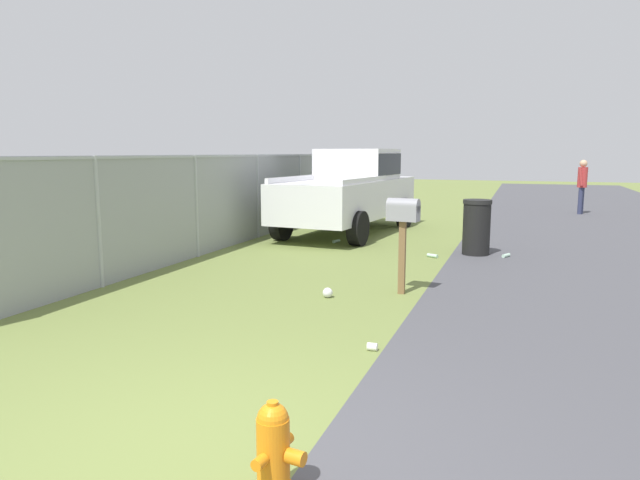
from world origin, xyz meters
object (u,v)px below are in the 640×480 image
at_px(fire_hydrant, 274,453).
at_px(mailbox, 403,218).
at_px(pickup_truck, 351,189).
at_px(trash_bin, 476,227).
at_px(pedestrian, 582,183).

xyz_separation_m(fire_hydrant, mailbox, (5.06, 0.28, 0.80)).
bearing_deg(pickup_truck, trash_bin, -119.19).
relative_size(fire_hydrant, trash_bin, 0.55).
xyz_separation_m(fire_hydrant, pickup_truck, (10.90, 2.79, 0.82)).
distance_m(fire_hydrant, pedestrian, 17.84).
distance_m(trash_bin, pedestrian, 9.29).
bearing_deg(mailbox, pickup_truck, 31.00).
height_order(pickup_truck, trash_bin, pickup_truck).
bearing_deg(pickup_truck, pedestrian, -36.15).
bearing_deg(fire_hydrant, pickup_truck, 112.36).
bearing_deg(pedestrian, mailbox, -84.39).
height_order(pickup_truck, pedestrian, pickup_truck).
distance_m(mailbox, pickup_truck, 6.36).
relative_size(trash_bin, pedestrian, 0.62).
bearing_deg(pedestrian, pickup_truck, -110.78).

